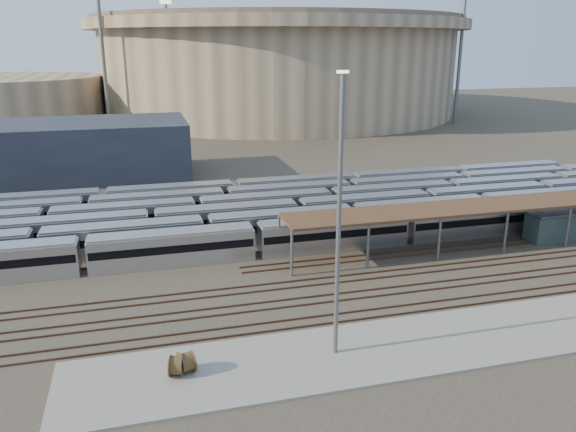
{
  "coord_description": "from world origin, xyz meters",
  "views": [
    {
      "loc": [
        -22.5,
        -51.48,
        23.76
      ],
      "look_at": [
        -5.55,
        12.0,
        3.22
      ],
      "focal_mm": 35.0,
      "sensor_mm": 36.0,
      "label": 1
    }
  ],
  "objects": [
    {
      "name": "floodlight_3",
      "position": [
        -10.0,
        160.0,
        20.65
      ],
      "size": [
        4.0,
        1.0,
        38.4
      ],
      "color": "slate",
      "rests_on": "ground"
    },
    {
      "name": "cable_reel_east",
      "position": [
        -21.12,
        -14.56,
        1.01
      ],
      "size": [
        1.29,
        1.8,
        1.62
      ],
      "primitive_type": "cylinder",
      "rotation": [
        0.0,
        1.57,
        -0.26
      ],
      "color": "#503E20",
      "rests_on": "apron"
    },
    {
      "name": "apron",
      "position": [
        -5.0,
        -15.0,
        0.1
      ],
      "size": [
        50.0,
        9.0,
        0.2
      ],
      "primitive_type": "cube",
      "color": "gray",
      "rests_on": "ground"
    },
    {
      "name": "subway_trains",
      "position": [
        1.66,
        18.5,
        1.8
      ],
      "size": [
        129.6,
        23.9,
        3.6
      ],
      "color": "silver",
      "rests_on": "ground"
    },
    {
      "name": "cable_reel_west",
      "position": [
        -20.38,
        -14.35,
        1.03
      ],
      "size": [
        1.34,
        1.84,
        1.65
      ],
      "primitive_type": "cylinder",
      "rotation": [
        0.0,
        1.57,
        0.28
      ],
      "color": "#503E20",
      "rests_on": "apron"
    },
    {
      "name": "ground",
      "position": [
        0.0,
        0.0,
        0.0
      ],
      "size": [
        420.0,
        420.0,
        0.0
      ],
      "primitive_type": "plane",
      "color": "#383026",
      "rests_on": "ground"
    },
    {
      "name": "secondary_arena",
      "position": [
        -60.0,
        130.0,
        7.0
      ],
      "size": [
        56.0,
        56.0,
        14.0
      ],
      "primitive_type": "cylinder",
      "color": "tan",
      "rests_on": "ground"
    },
    {
      "name": "stadium",
      "position": [
        25.0,
        140.0,
        16.47
      ],
      "size": [
        124.0,
        124.0,
        32.5
      ],
      "color": "tan",
      "rests_on": "ground"
    },
    {
      "name": "service_building",
      "position": [
        -35.0,
        55.0,
        5.0
      ],
      "size": [
        42.0,
        20.0,
        10.0
      ],
      "primitive_type": "cube",
      "color": "#1E232D",
      "rests_on": "ground"
    },
    {
      "name": "floodlight_0",
      "position": [
        -30.0,
        110.0,
        20.65
      ],
      "size": [
        4.0,
        1.0,
        38.4
      ],
      "color": "slate",
      "rests_on": "ground"
    },
    {
      "name": "empty_tracks",
      "position": [
        0.0,
        -5.0,
        0.09
      ],
      "size": [
        170.0,
        9.62,
        0.18
      ],
      "color": "#4C3323",
      "rests_on": "ground"
    },
    {
      "name": "floodlight_2",
      "position": [
        70.0,
        100.0,
        20.65
      ],
      "size": [
        4.0,
        1.0,
        38.4
      ],
      "color": "slate",
      "rests_on": "ground"
    },
    {
      "name": "inspection_shed",
      "position": [
        22.0,
        4.0,
        4.98
      ],
      "size": [
        60.3,
        6.0,
        5.3
      ],
      "color": "slate",
      "rests_on": "ground"
    },
    {
      "name": "yard_light_pole",
      "position": [
        -8.78,
        -14.56,
        11.12
      ],
      "size": [
        0.81,
        0.36,
        21.67
      ],
      "color": "slate",
      "rests_on": "apron"
    }
  ]
}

